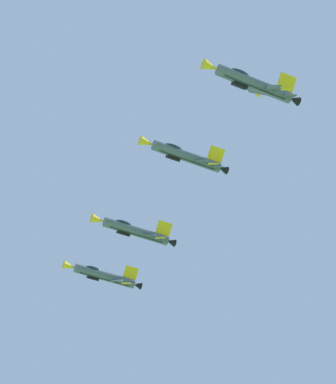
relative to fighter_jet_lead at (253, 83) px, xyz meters
name	(u,v)px	position (x,y,z in m)	size (l,w,h in m)	color
fighter_jet_lead	(253,83)	(0.00, 0.00, 0.00)	(11.95, 12.63, 6.67)	#4C5666
fighter_jet_left_wing	(185,156)	(-14.94, 13.71, 2.62)	(11.99, 12.63, 6.85)	#4C5666
fighter_jet_right_wing	(135,231)	(-28.16, 24.93, -1.08)	(11.91, 12.63, 6.21)	#4C5666
fighter_jet_left_outer	(103,276)	(-39.51, 37.24, 0.17)	(11.91, 12.63, 6.31)	#4C5666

